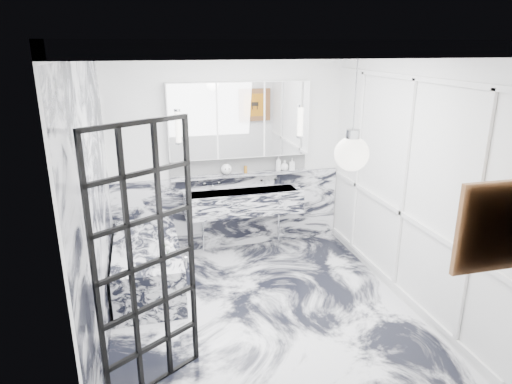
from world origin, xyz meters
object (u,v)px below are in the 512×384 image
object	(u,v)px
trough_sink	(243,202)
bathtub	(148,265)
mirror_cabinet	(240,120)
crittall_door	(147,265)

from	to	relation	value
trough_sink	bathtub	bearing A→B (deg)	-153.52
mirror_cabinet	bathtub	world-z (taller)	mirror_cabinet
crittall_door	bathtub	bearing A→B (deg)	57.80
crittall_door	trough_sink	size ratio (longest dim) A/B	1.40
trough_sink	mirror_cabinet	world-z (taller)	mirror_cabinet
crittall_door	mirror_cabinet	world-z (taller)	mirror_cabinet
crittall_door	trough_sink	xyz separation A→B (m)	(1.32, 2.37, -0.39)
crittall_door	bathtub	world-z (taller)	crittall_door
trough_sink	bathtub	distance (m)	1.55
crittall_door	bathtub	xyz separation A→B (m)	(-0.01, 1.71, -0.85)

